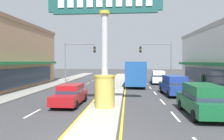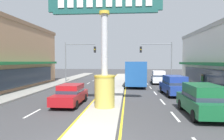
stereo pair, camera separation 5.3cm
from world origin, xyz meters
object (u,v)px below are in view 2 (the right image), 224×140
(bus_far_right_lane, at_px, (136,71))
(traffic_light_left_side, at_px, (77,55))
(traffic_light_right_side, at_px, (160,55))
(suv_far_left_oncoming, at_px, (174,85))
(district_sign, at_px, (105,54))
(sedan_near_left_lane, at_px, (70,94))
(pedestrian_far_side, at_px, (202,81))
(suv_near_right_lane, at_px, (202,100))
(suv_mid_left_lane, at_px, (158,77))

(bus_far_right_lane, bearing_deg, traffic_light_left_side, 169.56)
(traffic_light_right_side, distance_m, suv_far_left_oncoming, 11.48)
(district_sign, distance_m, suv_far_left_oncoming, 9.09)
(traffic_light_right_side, height_order, suv_far_left_oncoming, traffic_light_right_side)
(district_sign, distance_m, sedan_near_left_lane, 4.23)
(bus_far_right_lane, bearing_deg, district_sign, -100.36)
(traffic_light_right_side, xyz_separation_m, pedestrian_far_side, (3.42, -7.96, -3.10))
(district_sign, bearing_deg, pedestrian_far_side, 43.42)
(district_sign, xyz_separation_m, traffic_light_right_side, (6.33, 17.18, 0.45))
(traffic_light_left_side, xyz_separation_m, suv_near_right_lane, (12.37, -17.87, -3.26))
(traffic_light_left_side, bearing_deg, pedestrian_far_side, -24.88)
(district_sign, relative_size, suv_mid_left_lane, 1.65)
(sedan_near_left_lane, height_order, suv_mid_left_lane, suv_mid_left_lane)
(traffic_light_left_side, relative_size, traffic_light_right_side, 1.00)
(suv_far_left_oncoming, bearing_deg, traffic_light_left_side, 139.69)
(district_sign, relative_size, bus_far_right_lane, 0.69)
(suv_far_left_oncoming, xyz_separation_m, pedestrian_far_side, (3.70, 3.04, 0.16))
(district_sign, relative_size, traffic_light_right_side, 1.26)
(traffic_light_left_side, height_order, suv_far_left_oncoming, traffic_light_left_side)
(pedestrian_far_side, bearing_deg, bus_far_right_lane, 140.46)
(traffic_light_left_side, bearing_deg, suv_mid_left_lane, -1.57)
(traffic_light_left_side, height_order, pedestrian_far_side, traffic_light_left_side)
(bus_far_right_lane, relative_size, suv_mid_left_lane, 2.40)
(district_sign, bearing_deg, traffic_light_left_side, 110.78)
(pedestrian_far_side, bearing_deg, suv_far_left_oncoming, -140.57)
(suv_near_right_lane, xyz_separation_m, sedan_near_left_lane, (-8.78, 2.37, -0.20))
(pedestrian_far_side, bearing_deg, district_sign, -136.58)
(suv_near_right_lane, bearing_deg, district_sign, 168.83)
(district_sign, distance_m, suv_near_right_lane, 6.77)
(traffic_light_right_side, height_order, bus_far_right_lane, traffic_light_right_side)
(sedan_near_left_lane, distance_m, suv_far_left_oncoming, 10.12)
(suv_near_right_lane, xyz_separation_m, suv_far_left_oncoming, (0.00, 7.37, 0.00))
(sedan_near_left_lane, xyz_separation_m, suv_mid_left_lane, (8.78, 15.17, 0.20))
(bus_far_right_lane, xyz_separation_m, sedan_near_left_lane, (-5.49, -13.83, -1.08))
(bus_far_right_lane, distance_m, suv_far_left_oncoming, 9.46)
(traffic_light_right_side, relative_size, pedestrian_far_side, 3.64)
(bus_far_right_lane, relative_size, suv_far_left_oncoming, 2.41)
(traffic_light_right_side, xyz_separation_m, suv_near_right_lane, (-0.29, -18.37, -3.26))
(suv_near_right_lane, bearing_deg, pedestrian_far_side, 70.42)
(traffic_light_right_side, bearing_deg, traffic_light_left_side, -177.72)
(district_sign, relative_size, suv_far_left_oncoming, 1.66)
(traffic_light_left_side, height_order, sedan_near_left_lane, traffic_light_left_side)
(bus_far_right_lane, xyz_separation_m, suv_mid_left_lane, (3.29, 1.33, -0.88))
(traffic_light_left_side, distance_m, suv_far_left_oncoming, 16.55)
(suv_near_right_lane, relative_size, pedestrian_far_side, 2.70)
(sedan_near_left_lane, distance_m, suv_mid_left_lane, 17.53)
(sedan_near_left_lane, relative_size, suv_far_left_oncoming, 0.92)
(suv_near_right_lane, height_order, sedan_near_left_lane, suv_near_right_lane)
(traffic_light_right_side, relative_size, suv_mid_left_lane, 1.32)
(traffic_light_right_side, height_order, sedan_near_left_lane, traffic_light_right_side)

